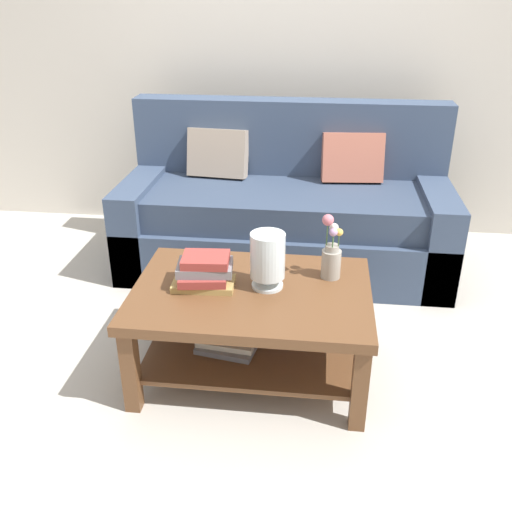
{
  "coord_description": "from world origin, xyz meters",
  "views": [
    {
      "loc": [
        0.29,
        -2.62,
        1.77
      ],
      "look_at": [
        0.0,
        -0.19,
        0.57
      ],
      "focal_mm": 39.46,
      "sensor_mm": 36.0,
      "label": 1
    }
  ],
  "objects_px": {
    "coffee_table": "(251,313)",
    "book_stack_main": "(204,272)",
    "glass_hurricane_vase": "(268,258)",
    "flower_pitcher": "(331,255)",
    "couch": "(285,213)"
  },
  "relations": [
    {
      "from": "couch",
      "to": "coffee_table",
      "type": "xyz_separation_m",
      "value": [
        -0.07,
        -1.26,
        -0.03
      ]
    },
    {
      "from": "coffee_table",
      "to": "flower_pitcher",
      "type": "distance_m",
      "value": 0.47
    },
    {
      "from": "flower_pitcher",
      "to": "coffee_table",
      "type": "bearing_deg",
      "value": -155.43
    },
    {
      "from": "couch",
      "to": "glass_hurricane_vase",
      "type": "xyz_separation_m",
      "value": [
        -0.0,
        -1.22,
        0.26
      ]
    },
    {
      "from": "glass_hurricane_vase",
      "to": "flower_pitcher",
      "type": "bearing_deg",
      "value": 24.35
    },
    {
      "from": "coffee_table",
      "to": "book_stack_main",
      "type": "relative_size",
      "value": 3.77
    },
    {
      "from": "coffee_table",
      "to": "glass_hurricane_vase",
      "type": "xyz_separation_m",
      "value": [
        0.07,
        0.03,
        0.28
      ]
    },
    {
      "from": "book_stack_main",
      "to": "flower_pitcher",
      "type": "distance_m",
      "value": 0.61
    },
    {
      "from": "coffee_table",
      "to": "couch",
      "type": "bearing_deg",
      "value": 86.65
    },
    {
      "from": "coffee_table",
      "to": "flower_pitcher",
      "type": "xyz_separation_m",
      "value": [
        0.37,
        0.17,
        0.25
      ]
    },
    {
      "from": "glass_hurricane_vase",
      "to": "flower_pitcher",
      "type": "distance_m",
      "value": 0.32
    },
    {
      "from": "glass_hurricane_vase",
      "to": "flower_pitcher",
      "type": "relative_size",
      "value": 0.83
    },
    {
      "from": "coffee_table",
      "to": "book_stack_main",
      "type": "xyz_separation_m",
      "value": [
        -0.22,
        0.01,
        0.21
      ]
    },
    {
      "from": "coffee_table",
      "to": "glass_hurricane_vase",
      "type": "distance_m",
      "value": 0.29
    },
    {
      "from": "couch",
      "to": "glass_hurricane_vase",
      "type": "bearing_deg",
      "value": -90.04
    }
  ]
}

